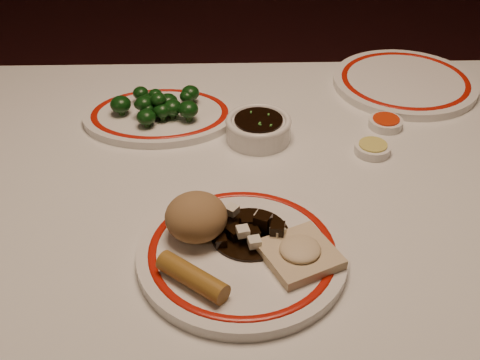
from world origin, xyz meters
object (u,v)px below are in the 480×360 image
object	(u,v)px
broccoli_pile	(158,104)
soy_bowl	(258,129)
broccoli_plate	(160,115)
main_plate	(242,253)
rice_mound	(196,217)
fried_wonton	(300,253)
dining_table	(264,223)
stirfry_heap	(249,230)
spring_roll	(193,277)

from	to	relation	value
broccoli_pile	soy_bowl	distance (m)	0.20
broccoli_plate	main_plate	bearing A→B (deg)	-69.30
rice_mound	broccoli_pile	bearing A→B (deg)	103.41
main_plate	broccoli_pile	xyz separation A→B (m)	(-0.15, 0.38, 0.03)
fried_wonton	broccoli_pile	world-z (taller)	broccoli_pile
dining_table	soy_bowl	distance (m)	0.17
dining_table	rice_mound	size ratio (longest dim) A/B	13.45
stirfry_heap	broccoli_plate	xyz separation A→B (m)	(-0.16, 0.36, -0.02)
rice_mound	soy_bowl	bearing A→B (deg)	69.91
fried_wonton	main_plate	bearing A→B (deg)	165.21
rice_mound	soy_bowl	size ratio (longest dim) A/B	0.76
stirfry_heap	broccoli_pile	xyz separation A→B (m)	(-0.16, 0.35, 0.01)
main_plate	rice_mound	bearing A→B (deg)	152.20
spring_roll	broccoli_pile	xyz separation A→B (m)	(-0.08, 0.45, 0.01)
main_plate	rice_mound	world-z (taller)	rice_mound
soy_bowl	rice_mound	bearing A→B (deg)	-110.09
broccoli_pile	broccoli_plate	bearing A→B (deg)	85.82
fried_wonton	stirfry_heap	xyz separation A→B (m)	(-0.07, 0.05, -0.00)
spring_roll	stirfry_heap	bearing A→B (deg)	-0.15
main_plate	spring_roll	distance (m)	0.10
rice_mound	fried_wonton	size ratio (longest dim) A/B	0.72
rice_mound	spring_roll	size ratio (longest dim) A/B	0.85
stirfry_heap	soy_bowl	world-z (taller)	stirfry_heap
main_plate	broccoli_plate	size ratio (longest dim) A/B	1.04
main_plate	stirfry_heap	bearing A→B (deg)	68.62
dining_table	broccoli_pile	distance (m)	0.31
stirfry_heap	broccoli_plate	world-z (taller)	stirfry_heap
main_plate	soy_bowl	size ratio (longest dim) A/B	2.67
rice_mound	fried_wonton	xyz separation A→B (m)	(0.14, -0.05, -0.02)
stirfry_heap	soy_bowl	bearing A→B (deg)	84.53
broccoli_plate	spring_roll	bearing A→B (deg)	-79.96
soy_bowl	spring_roll	bearing A→B (deg)	-105.42
main_plate	rice_mound	distance (m)	0.08
broccoli_pile	spring_roll	bearing A→B (deg)	-79.77
spring_roll	broccoli_pile	size ratio (longest dim) A/B	0.62
dining_table	broccoli_pile	size ratio (longest dim) A/B	7.15
stirfry_heap	broccoli_pile	bearing A→B (deg)	114.10
dining_table	soy_bowl	bearing A→B (deg)	92.65
fried_wonton	broccoli_pile	bearing A→B (deg)	119.20
main_plate	fried_wonton	size ratio (longest dim) A/B	2.50
soy_bowl	dining_table	bearing A→B (deg)	-87.35
fried_wonton	soy_bowl	distance (m)	0.34
dining_table	broccoli_pile	world-z (taller)	broccoli_pile
main_plate	broccoli_pile	distance (m)	0.41
broccoli_pile	soy_bowl	xyz separation A→B (m)	(0.19, -0.07, -0.02)
broccoli_plate	rice_mound	bearing A→B (deg)	-76.88
broccoli_pile	rice_mound	bearing A→B (deg)	-76.59
rice_mound	broccoli_plate	bearing A→B (deg)	103.12
fried_wonton	broccoli_plate	size ratio (longest dim) A/B	0.42
rice_mound	spring_roll	bearing A→B (deg)	-91.30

